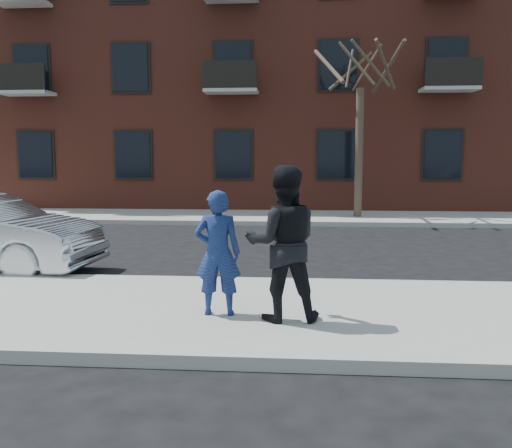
{
  "coord_description": "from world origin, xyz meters",
  "views": [
    {
      "loc": [
        2.49,
        -7.18,
        2.15
      ],
      "look_at": [
        1.91,
        0.4,
        1.19
      ],
      "focal_mm": 38.0,
      "sensor_mm": 36.0,
      "label": 1
    }
  ],
  "objects": [
    {
      "name": "near_sidewalk",
      "position": [
        0.0,
        -0.25,
        0.07
      ],
      "size": [
        50.0,
        3.5,
        0.15
      ],
      "primitive_type": "cube",
      "color": "gray",
      "rests_on": "ground"
    },
    {
      "name": "man_peacoat",
      "position": [
        2.32,
        -0.69,
        1.1
      ],
      "size": [
        1.0,
        0.82,
        1.9
      ],
      "rotation": [
        0.0,
        0.0,
        3.26
      ],
      "color": "black",
      "rests_on": "near_sidewalk"
    },
    {
      "name": "near_curb",
      "position": [
        0.0,
        1.55,
        0.07
      ],
      "size": [
        50.0,
        0.1,
        0.15
      ],
      "primitive_type": "cube",
      "color": "#999691",
      "rests_on": "ground"
    },
    {
      "name": "far_sidewalk",
      "position": [
        0.0,
        11.25,
        0.07
      ],
      "size": [
        50.0,
        3.5,
        0.15
      ],
      "primitive_type": "cube",
      "color": "gray",
      "rests_on": "ground"
    },
    {
      "name": "ground",
      "position": [
        0.0,
        0.0,
        0.0
      ],
      "size": [
        100.0,
        100.0,
        0.0
      ],
      "primitive_type": "plane",
      "color": "black",
      "rests_on": "ground"
    },
    {
      "name": "apartment_building",
      "position": [
        2.0,
        18.0,
        6.16
      ],
      "size": [
        24.3,
        10.3,
        12.3
      ],
      "color": "maroon",
      "rests_on": "ground"
    },
    {
      "name": "far_curb",
      "position": [
        0.0,
        9.45,
        0.07
      ],
      "size": [
        50.0,
        0.1,
        0.15
      ],
      "primitive_type": "cube",
      "color": "#999691",
      "rests_on": "ground"
    },
    {
      "name": "man_hoodie",
      "position": [
        1.5,
        -0.54,
        0.94
      ],
      "size": [
        0.59,
        0.48,
        1.59
      ],
      "rotation": [
        0.0,
        0.0,
        3.18
      ],
      "color": "navy",
      "rests_on": "near_sidewalk"
    },
    {
      "name": "street_tree",
      "position": [
        4.5,
        11.0,
        5.52
      ],
      "size": [
        3.6,
        3.6,
        6.8
      ],
      "color": "#362920",
      "rests_on": "far_sidewalk"
    }
  ]
}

